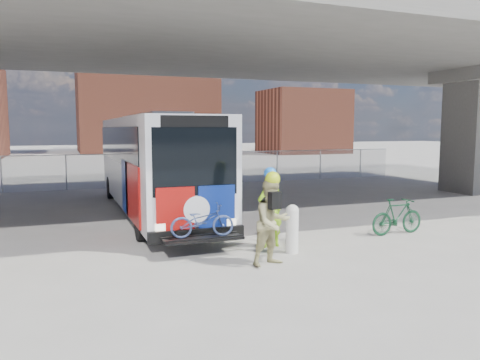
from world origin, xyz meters
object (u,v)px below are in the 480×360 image
cyclist_hivis (270,209)px  cyclist_tan (272,221)px  bus (153,157)px  bollard (292,227)px  bike_parked (397,216)px

cyclist_hivis → cyclist_tan: cyclist_tan is taller
bus → bollard: bus is taller
bus → cyclist_tan: 8.09m
bollard → bike_parked: 3.98m
bike_parked → cyclist_tan: bearing=106.3°
cyclist_tan → bike_parked: (4.85, 1.53, -0.49)m
bollard → bus: bearing=107.5°
bike_parked → bus: bearing=42.7°
bus → bike_parked: (6.15, -6.38, -1.56)m
cyclist_tan → bike_parked: cyclist_tan is taller
bollard → bike_parked: (3.91, 0.73, -0.12)m
bus → bollard: (2.24, -7.11, -1.44)m
cyclist_hivis → cyclist_tan: bearing=65.2°
cyclist_hivis → cyclist_tan: (-0.66, -1.58, -0.00)m
bollard → cyclist_hivis: bearing=109.2°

